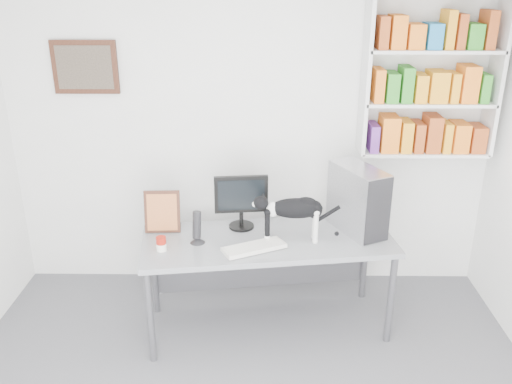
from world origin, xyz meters
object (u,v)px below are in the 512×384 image
monitor (241,201)px  keyboard (254,247)px  speaker (197,227)px  pc_tower (358,199)px  bookshelf (431,77)px  soup_can (161,244)px  desk (267,283)px  cat (293,219)px  leaning_print (162,211)px

monitor → keyboard: bearing=-80.6°
speaker → pc_tower: bearing=25.6°
bookshelf → soup_can: (-2.00, -0.82, -1.03)m
pc_tower → speaker: (-1.18, -0.23, -0.12)m
pc_tower → soup_can: bearing=168.0°
desk → keyboard: bearing=-127.2°
monitor → cat: (0.38, -0.22, -0.04)m
bookshelf → monitor: (-1.45, -0.43, -0.87)m
leaning_print → bookshelf: bearing=11.1°
keyboard → soup_can: (-0.65, -0.02, 0.04)m
speaker → cat: size_ratio=0.45×
cat → keyboard: bearing=-153.6°
pc_tower → keyboard: bearing=177.4°
monitor → leaning_print: monitor is taller
leaning_print → cat: cat is taller
cat → speaker: bearing=-177.0°
bookshelf → monitor: 1.74m
keyboard → bookshelf: bearing=4.8°
speaker → desk: bearing=23.1°
speaker → bookshelf: bearing=36.0°
desk → keyboard: keyboard is taller
leaning_print → cat: 0.99m
keyboard → leaning_print: 0.77m
bookshelf → pc_tower: size_ratio=2.47×
desk → pc_tower: pc_tower is taller
pc_tower → soup_can: (-1.42, -0.35, -0.20)m
keyboard → cat: (0.28, 0.14, 0.16)m
bookshelf → desk: bearing=-153.7°
monitor → soup_can: monitor is taller
speaker → monitor: bearing=54.9°
monitor → pc_tower: pc_tower is taller
leaning_print → pc_tower: bearing=-1.1°
pc_tower → speaker: pc_tower is taller
speaker → soup_can: 0.28m
keyboard → soup_can: 0.65m
monitor → keyboard: size_ratio=0.97×
leaning_print → soup_can: 0.34m
pc_tower → soup_can: size_ratio=4.80×
desk → cat: cat is taller
leaning_print → soup_can: leaning_print is taller
desk → soup_can: bearing=-173.1°
soup_can → cat: cat is taller
bookshelf → leaning_print: size_ratio=3.75×
bookshelf → speaker: bearing=-158.5°
bookshelf → cat: (-1.07, -0.65, -0.91)m
soup_can → monitor: bearing=35.0°
speaker → soup_can: speaker is taller
monitor → soup_can: bearing=-151.2°
bookshelf → pc_tower: 1.11m
desk → keyboard: 0.45m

